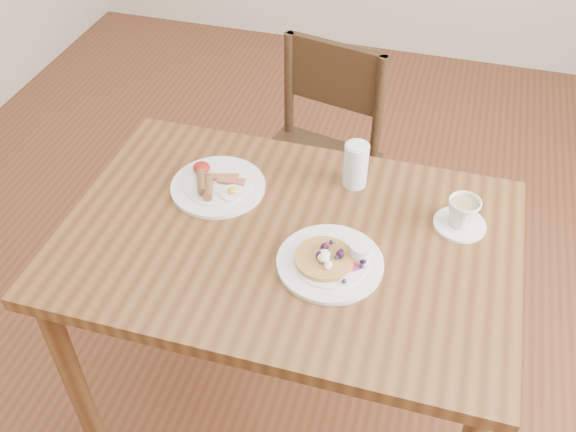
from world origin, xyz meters
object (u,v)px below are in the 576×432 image
at_px(teacup_saucer, 462,215).
at_px(water_glass, 356,165).
at_px(dining_table, 288,261).
at_px(breakfast_plate, 216,185).
at_px(chair_far, 316,155).
at_px(pancake_plate, 332,260).

xyz_separation_m(teacup_saucer, water_glass, (-0.31, 0.10, 0.03)).
bearing_deg(dining_table, breakfast_plate, 152.37).
bearing_deg(breakfast_plate, water_glass, 19.07).
height_order(chair_far, breakfast_plate, chair_far).
bearing_deg(teacup_saucer, pancake_plate, -141.92).
height_order(teacup_saucer, water_glass, water_glass).
relative_size(chair_far, teacup_saucer, 6.29).
relative_size(pancake_plate, breakfast_plate, 1.00).
xyz_separation_m(dining_table, teacup_saucer, (0.43, 0.16, 0.14)).
distance_m(pancake_plate, teacup_saucer, 0.38).
relative_size(pancake_plate, teacup_saucer, 1.93).
height_order(chair_far, water_glass, water_glass).
bearing_deg(water_glass, breakfast_plate, -160.93).
bearing_deg(teacup_saucer, chair_far, 134.82).
relative_size(breakfast_plate, teacup_saucer, 1.93).
relative_size(dining_table, teacup_saucer, 8.57).
distance_m(dining_table, pancake_plate, 0.19).
bearing_deg(water_glass, teacup_saucer, -17.29).
relative_size(dining_table, water_glass, 8.95).
distance_m(chair_far, water_glass, 0.58).
xyz_separation_m(dining_table, chair_far, (-0.09, 0.69, -0.16)).
bearing_deg(teacup_saucer, water_glass, 162.71).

